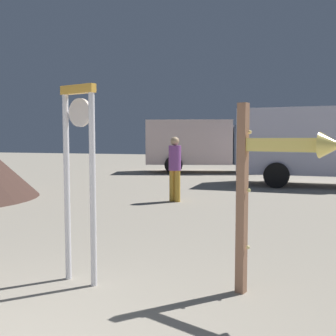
% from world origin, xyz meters
% --- Properties ---
extents(standing_clock, '(0.50, 0.19, 2.33)m').
position_xyz_m(standing_clock, '(-0.41, 2.30, 1.40)').
color(standing_clock, white).
rests_on(standing_clock, ground_plane).
extents(arrow_sign, '(1.08, 0.52, 2.10)m').
position_xyz_m(arrow_sign, '(1.80, 2.49, 1.34)').
color(arrow_sign, '#966A4F').
rests_on(arrow_sign, ground_plane).
extents(person_distant, '(0.34, 0.34, 1.78)m').
position_xyz_m(person_distant, '(-1.18, 8.36, 1.00)').
color(person_distant, gold).
rests_on(person_distant, ground_plane).
extents(box_truck_near, '(6.26, 2.51, 2.84)m').
position_xyz_m(box_truck_near, '(2.72, 13.49, 1.57)').
color(box_truck_near, silver).
rests_on(box_truck_near, ground_plane).
extents(box_truck_far, '(6.66, 3.97, 2.71)m').
position_xyz_m(box_truck_far, '(-2.74, 18.00, 1.52)').
color(box_truck_far, beige).
rests_on(box_truck_far, ground_plane).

